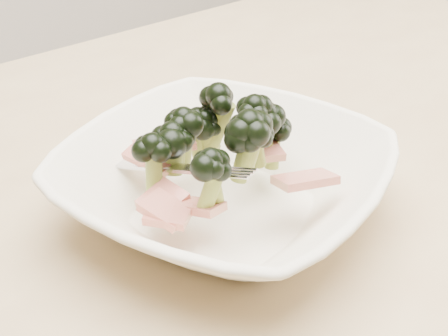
% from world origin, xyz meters
% --- Properties ---
extents(dining_table, '(1.20, 0.80, 0.75)m').
position_xyz_m(dining_table, '(0.00, 0.00, 0.65)').
color(dining_table, tan).
rests_on(dining_table, ground).
extents(broccoli_dish, '(0.35, 0.35, 0.12)m').
position_xyz_m(broccoli_dish, '(-0.11, -0.06, 0.79)').
color(broccoli_dish, white).
rests_on(broccoli_dish, dining_table).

